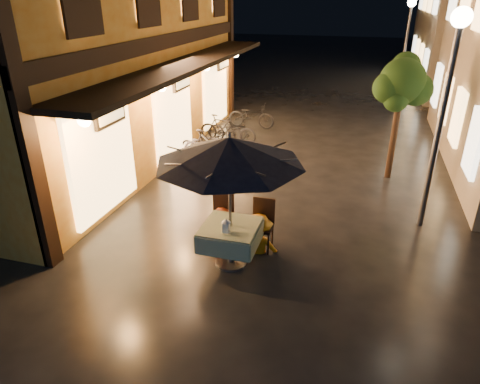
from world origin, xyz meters
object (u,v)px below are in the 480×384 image
(streetlamp_near, at_px, (448,84))
(cafe_table, at_px, (230,235))
(patio_umbrella, at_px, (229,151))
(bicycle_0, at_px, (203,147))
(person_orange, at_px, (220,209))
(table_lantern, at_px, (226,225))
(person_yellow, at_px, (259,216))

(streetlamp_near, height_order, cafe_table, streetlamp_near)
(streetlamp_near, relative_size, patio_umbrella, 1.70)
(patio_umbrella, xyz_separation_m, bicycle_0, (-2.28, 4.67, -1.72))
(cafe_table, bearing_deg, bicycle_0, 116.02)
(person_orange, distance_m, bicycle_0, 4.53)
(patio_umbrella, bearing_deg, table_lantern, -90.00)
(person_orange, relative_size, bicycle_0, 0.93)
(patio_umbrella, bearing_deg, cafe_table, 180.00)
(cafe_table, bearing_deg, table_lantern, -90.00)
(person_orange, height_order, person_yellow, person_orange)
(patio_umbrella, distance_m, person_yellow, 1.59)
(cafe_table, distance_m, person_yellow, 0.70)
(cafe_table, xyz_separation_m, patio_umbrella, (0.00, 0.00, 1.56))
(streetlamp_near, relative_size, cafe_table, 4.27)
(person_yellow, bearing_deg, patio_umbrella, 43.27)
(streetlamp_near, distance_m, bicycle_0, 6.58)
(cafe_table, relative_size, table_lantern, 3.96)
(person_yellow, distance_m, bicycle_0, 4.89)
(person_orange, bearing_deg, cafe_table, 133.24)
(table_lantern, relative_size, person_orange, 0.16)
(streetlamp_near, relative_size, person_yellow, 2.96)
(cafe_table, height_order, person_yellow, person_yellow)
(cafe_table, xyz_separation_m, table_lantern, (0.00, -0.22, 0.33))
(cafe_table, relative_size, bicycle_0, 0.60)
(person_orange, bearing_deg, table_lantern, 125.37)
(cafe_table, xyz_separation_m, bicycle_0, (-2.28, 4.67, -0.16))
(cafe_table, relative_size, person_orange, 0.65)
(bicycle_0, bearing_deg, person_yellow, -129.99)
(table_lantern, bearing_deg, streetlamp_near, 38.44)
(bicycle_0, bearing_deg, patio_umbrella, -136.86)
(table_lantern, distance_m, person_orange, 0.90)
(table_lantern, xyz_separation_m, bicycle_0, (-2.28, 4.90, -0.49))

